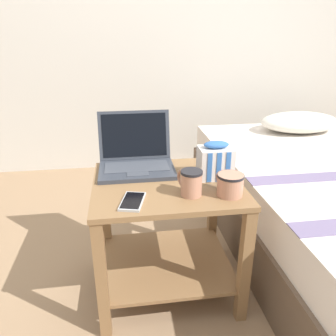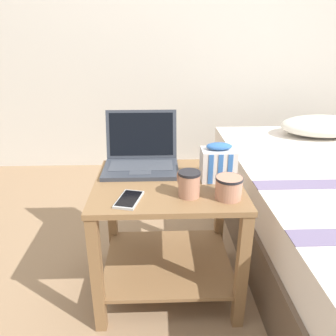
# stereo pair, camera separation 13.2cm
# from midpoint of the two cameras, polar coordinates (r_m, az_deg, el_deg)

# --- Properties ---
(ground_plane) EXTENTS (8.00, 8.00, 0.00)m
(ground_plane) POSITION_cam_midpoint_polar(r_m,az_deg,el_deg) (1.69, -2.57, -19.73)
(ground_plane) COLOR #937556
(back_wall) EXTENTS (8.00, 0.05, 2.50)m
(back_wall) POSITION_cam_midpoint_polar(r_m,az_deg,el_deg) (2.88, -6.67, 24.52)
(back_wall) COLOR beige
(back_wall) RESTS_ON ground_plane
(bedside_table) EXTENTS (0.62, 0.53, 0.55)m
(bedside_table) POSITION_cam_midpoint_polar(r_m,az_deg,el_deg) (1.48, -2.81, -9.47)
(bedside_table) COLOR olive
(bedside_table) RESTS_ON ground_plane
(laptop) EXTENTS (0.34, 0.30, 0.24)m
(laptop) POSITION_cam_midpoint_polar(r_m,az_deg,el_deg) (1.52, -8.04, 1.67)
(laptop) COLOR #333842
(laptop) RESTS_ON bedside_table
(mug_front_left) EXTENTS (0.09, 0.12, 0.10)m
(mug_front_left) POSITION_cam_midpoint_polar(r_m,az_deg,el_deg) (1.25, 1.00, -2.42)
(mug_front_left) COLOR tan
(mug_front_left) RESTS_ON bedside_table
(mug_front_right) EXTENTS (0.10, 0.14, 0.09)m
(mug_front_right) POSITION_cam_midpoint_polar(r_m,az_deg,el_deg) (1.27, 7.81, -2.73)
(mug_front_right) COLOR tan
(mug_front_right) RESTS_ON bedside_table
(snack_bag) EXTENTS (0.14, 0.11, 0.16)m
(snack_bag) POSITION_cam_midpoint_polar(r_m,az_deg,el_deg) (1.41, 5.62, 1.14)
(snack_bag) COLOR silver
(snack_bag) RESTS_ON bedside_table
(cell_phone) EXTENTS (0.11, 0.16, 0.01)m
(cell_phone) POSITION_cam_midpoint_polar(r_m,az_deg,el_deg) (1.23, -9.27, -5.82)
(cell_phone) COLOR #B7BABC
(cell_phone) RESTS_ON bedside_table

